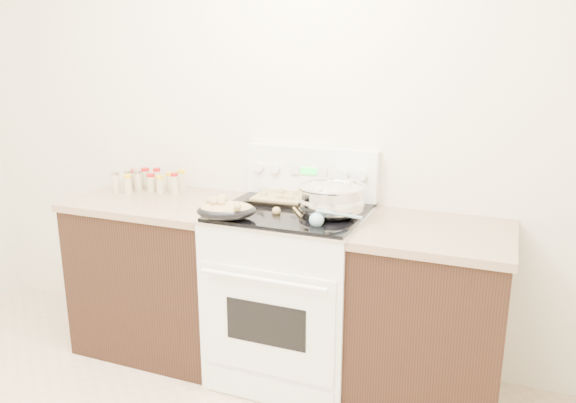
% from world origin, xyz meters
% --- Properties ---
extents(counter_left, '(0.93, 0.67, 0.92)m').
position_xyz_m(counter_left, '(-0.48, 1.43, 0.46)').
color(counter_left, black).
rests_on(counter_left, ground).
extents(counter_right, '(0.73, 0.67, 0.92)m').
position_xyz_m(counter_right, '(1.08, 1.43, 0.46)').
color(counter_right, black).
rests_on(counter_right, ground).
extents(kitchen_range, '(0.78, 0.73, 1.22)m').
position_xyz_m(kitchen_range, '(0.35, 1.42, 0.49)').
color(kitchen_range, white).
rests_on(kitchen_range, ground).
extents(mixing_bowl, '(0.36, 0.36, 0.20)m').
position_xyz_m(mixing_bowl, '(0.57, 1.41, 1.02)').
color(mixing_bowl, silver).
rests_on(mixing_bowl, kitchen_range).
extents(roasting_pan, '(0.35, 0.31, 0.11)m').
position_xyz_m(roasting_pan, '(0.11, 1.15, 0.99)').
color(roasting_pan, black).
rests_on(roasting_pan, kitchen_range).
extents(baking_sheet, '(0.44, 0.32, 0.06)m').
position_xyz_m(baking_sheet, '(0.29, 1.57, 0.96)').
color(baking_sheet, black).
rests_on(baking_sheet, kitchen_range).
extents(wooden_spoon, '(0.17, 0.23, 0.04)m').
position_xyz_m(wooden_spoon, '(0.33, 1.36, 0.95)').
color(wooden_spoon, '#9A7E46').
rests_on(wooden_spoon, kitchen_range).
extents(blue_ladle, '(0.23, 0.16, 0.09)m').
position_xyz_m(blue_ladle, '(0.57, 1.22, 0.97)').
color(blue_ladle, '#7AA5B7').
rests_on(blue_ladle, kitchen_range).
extents(spice_jars, '(0.39, 0.24, 0.13)m').
position_xyz_m(spice_jars, '(-0.63, 1.56, 0.98)').
color(spice_jars, '#BFB28C').
rests_on(spice_jars, counter_left).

